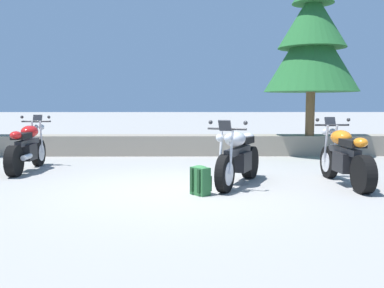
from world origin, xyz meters
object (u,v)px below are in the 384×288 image
motorcycle_red_near_left (27,148)px  pine_tree_mid_left (312,40)px  motorcycle_orange_far_right (345,158)px  motorcycle_silver_centre (238,158)px  rider_backpack (201,180)px

motorcycle_red_near_left → pine_tree_mid_left: size_ratio=0.46×
pine_tree_mid_left → motorcycle_orange_far_right: bearing=-97.8°
motorcycle_red_near_left → pine_tree_mid_left: pine_tree_mid_left is taller
motorcycle_orange_far_right → pine_tree_mid_left: bearing=82.2°
motorcycle_silver_centre → motorcycle_orange_far_right: same height
motorcycle_red_near_left → motorcycle_orange_far_right: (6.20, -1.62, 0.00)m
motorcycle_orange_far_right → rider_backpack: (-2.57, -0.82, -0.24)m
pine_tree_mid_left → rider_backpack: bearing=-122.1°
motorcycle_red_near_left → rider_backpack: motorcycle_red_near_left is taller
motorcycle_silver_centre → rider_backpack: motorcycle_silver_centre is taller
motorcycle_orange_far_right → motorcycle_silver_centre: bearing=-179.9°
motorcycle_orange_far_right → pine_tree_mid_left: pine_tree_mid_left is taller
motorcycle_orange_far_right → rider_backpack: bearing=-162.4°
motorcycle_orange_far_right → motorcycle_red_near_left: bearing=165.4°
motorcycle_orange_far_right → pine_tree_mid_left: size_ratio=0.46×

